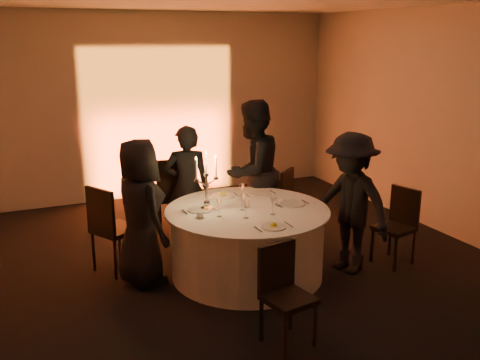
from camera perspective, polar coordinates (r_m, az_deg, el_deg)
name	(u,v)px	position (r m, az deg, el deg)	size (l,w,h in m)	color
floor	(247,274)	(6.12, 0.76, -9.98)	(7.00, 7.00, 0.00)	black
wall_back	(159,106)	(8.92, -8.64, 7.82)	(7.00, 7.00, 0.00)	#B1ADA4
wall_right	(461,125)	(7.41, 22.54, 5.41)	(7.00, 7.00, 0.00)	#B1ADA4
uplighter_fixture	(167,196)	(8.93, -7.77, -1.65)	(0.25, 0.12, 0.10)	black
banquet_table	(247,242)	(5.97, 0.78, -6.64)	(1.80, 1.80, 0.77)	black
chair_left	(110,224)	(6.15, -13.72, -4.62)	(0.60, 0.60, 1.01)	black
chair_back_left	(174,192)	(7.13, -7.03, -1.25)	(0.56, 0.56, 1.07)	black
chair_back_right	(280,197)	(7.22, 4.24, -1.85)	(0.55, 0.55, 0.89)	black
chair_right	(398,221)	(6.53, 16.53, -4.25)	(0.47, 0.47, 0.90)	black
chair_front	(283,288)	(4.71, 4.66, -11.46)	(0.45, 0.45, 0.88)	black
guest_left	(140,213)	(5.75, -10.61, -3.45)	(0.77, 0.50, 1.58)	black
guest_back_left	(187,187)	(6.67, -5.65, -0.79)	(0.57, 0.37, 1.56)	black
guest_back_right	(252,172)	(6.84, 1.31, 0.87)	(0.89, 0.70, 1.84)	black
guest_right	(350,203)	(6.08, 11.68, -2.45)	(1.03, 0.59, 1.60)	black
plate_left	(200,210)	(5.81, -4.32, -3.20)	(0.35, 0.26, 0.01)	white
plate_back_left	(223,195)	(6.30, -1.84, -1.62)	(0.36, 0.29, 0.08)	white
plate_back_right	(260,193)	(6.40, 2.14, -1.45)	(0.35, 0.27, 0.01)	white
plate_right	(292,204)	(6.03, 5.57, -2.53)	(0.36, 0.29, 0.01)	white
plate_front	(274,226)	(5.29, 3.60, -4.88)	(0.36, 0.24, 0.08)	white
coffee_cup	(200,215)	(5.58, -4.29, -3.72)	(0.11, 0.11, 0.07)	white
candelabra	(206,189)	(5.78, -3.59, -0.98)	(0.28, 0.13, 0.66)	silver
wine_glass_a	(242,198)	(5.76, 0.26, -1.94)	(0.07, 0.07, 0.19)	silver
wine_glass_b	(273,202)	(5.63, 3.55, -2.37)	(0.07, 0.07, 0.19)	silver
wine_glass_c	(246,205)	(5.51, 0.64, -2.74)	(0.07, 0.07, 0.19)	silver
wine_glass_d	(219,204)	(5.56, -2.24, -2.58)	(0.07, 0.07, 0.19)	silver
wine_glass_e	(242,188)	(6.13, 0.18, -0.89)	(0.07, 0.07, 0.19)	silver
tumbler_a	(247,203)	(5.89, 0.73, -2.51)	(0.07, 0.07, 0.09)	silver
tumbler_b	(278,202)	(5.96, 4.11, -2.33)	(0.07, 0.07, 0.09)	silver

